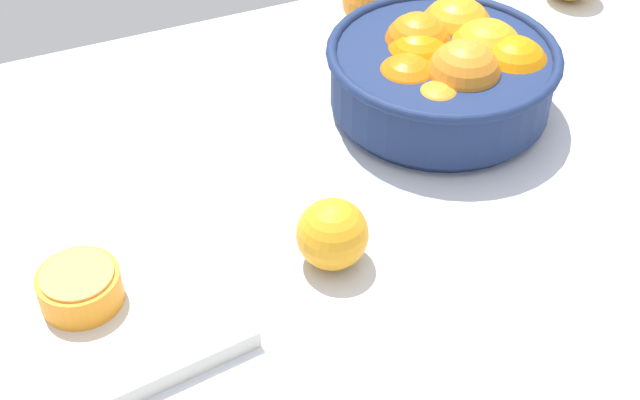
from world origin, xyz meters
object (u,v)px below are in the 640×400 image
(loose_orange_1, at_px, (332,234))
(loose_orange_2, at_px, (369,1))
(cutting_board, at_px, (83,337))
(orange_half_0, at_px, (80,287))
(fruit_bowl, at_px, (447,72))

(loose_orange_1, bearing_deg, loose_orange_2, 59.69)
(cutting_board, distance_m, orange_half_0, 0.04)
(fruit_bowl, height_order, orange_half_0, fruit_bowl)
(fruit_bowl, bearing_deg, loose_orange_2, 88.98)
(orange_half_0, distance_m, loose_orange_2, 0.56)
(fruit_bowl, height_order, loose_orange_2, fruit_bowl)
(loose_orange_2, bearing_deg, loose_orange_1, -120.31)
(fruit_bowl, relative_size, cutting_board, 1.00)
(cutting_board, xyz_separation_m, orange_half_0, (0.01, 0.03, 0.03))
(orange_half_0, bearing_deg, loose_orange_2, 38.11)
(cutting_board, xyz_separation_m, loose_orange_1, (0.23, 0.01, 0.02))
(fruit_bowl, relative_size, orange_half_0, 3.59)
(fruit_bowl, distance_m, orange_half_0, 0.46)
(cutting_board, relative_size, loose_orange_2, 3.70)
(cutting_board, bearing_deg, loose_orange_1, 1.99)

